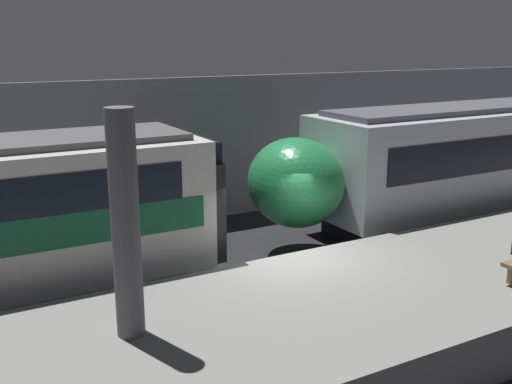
# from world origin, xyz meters

# --- Properties ---
(ground_plane) EXTENTS (120.00, 120.00, 0.00)m
(ground_plane) POSITION_xyz_m (0.00, 0.00, 0.00)
(ground_plane) COLOR black
(platform) EXTENTS (40.00, 4.75, 1.03)m
(platform) POSITION_xyz_m (0.00, -2.38, 0.51)
(platform) COLOR slate
(platform) RESTS_ON ground
(station_rear_barrier) EXTENTS (50.00, 0.15, 4.52)m
(station_rear_barrier) POSITION_xyz_m (0.00, 6.49, 2.26)
(station_rear_barrier) COLOR gray
(station_rear_barrier) RESTS_ON ground
(support_pillar_near) EXTENTS (0.45, 0.45, 3.64)m
(support_pillar_near) POSITION_xyz_m (-4.20, -1.93, 2.85)
(support_pillar_near) COLOR #56565B
(support_pillar_near) RESTS_ON platform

